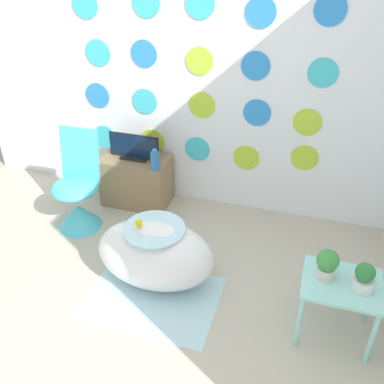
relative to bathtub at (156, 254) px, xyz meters
The scene contains 12 objects.
ground_plane 0.87m from the bathtub, 91.18° to the right, with size 12.00×12.00×0.00m, color #BCB29E.
wall_back_dotted 1.57m from the bathtub, 90.84° to the left, with size 4.31×0.05×2.60m.
rug 0.31m from the bathtub, 78.74° to the right, with size 0.92×0.69×0.01m.
bathtub is the anchor object (origin of this frame).
rubber_duck 0.30m from the bathtub, 162.12° to the right, with size 0.06×0.06×0.07m.
chair 0.99m from the bathtub, 152.52° to the left, with size 0.39×0.39×0.85m.
tv_cabinet 1.09m from the bathtub, 120.21° to the left, with size 0.60×0.36×0.45m.
tv 1.13m from the bathtub, 120.17° to the left, with size 0.46×0.12×0.23m.
vase 0.91m from the bathtub, 110.39° to the left, with size 0.08×0.08×0.19m.
side_table 1.27m from the bathtub, ahead, with size 0.47×0.39×0.44m.
potted_plant_left 1.19m from the bathtub, ahead, with size 0.14×0.14×0.20m.
potted_plant_right 1.39m from the bathtub, ahead, with size 0.13×0.13×0.18m.
Camera 1 is at (0.99, -1.44, 2.34)m, focal length 42.00 mm.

